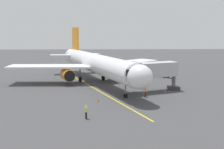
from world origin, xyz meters
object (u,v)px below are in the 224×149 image
Objects in this scene: airplane at (96,64)px; ground_crew_marshaller at (86,112)px; safety_cone_nose_left at (165,90)px; jet_bridge at (147,71)px; safety_cone_nose_right at (144,94)px; safety_cone_wing_port at (98,100)px; ground_crew_wing_walker at (145,92)px; belt_loader_near_nose at (164,74)px.

airplane is 22.69× the size of ground_crew_marshaller.
safety_cone_nose_left is (-12.28, 8.63, -3.73)m from airplane.
safety_cone_nose_left is (-3.23, 0.01, -3.49)m from jet_bridge.
airplane is at bearing -91.87° from ground_crew_marshaller.
ground_crew_marshaller is 3.11× the size of safety_cone_nose_right.
safety_cone_nose_right is (-8.91, -12.23, -0.61)m from ground_crew_marshaller.
ground_crew_marshaller is 3.11× the size of safety_cone_nose_left.
safety_cone_nose_left is at bearing -150.79° from safety_cone_wing_port.
safety_cone_wing_port is at bearing 18.85° from ground_crew_wing_walker.
belt_loader_near_nose is at bearing -112.61° from jet_bridge.
airplane is at bearing 24.61° from belt_loader_near_nose.
belt_loader_near_nose reaches higher than safety_cone_wing_port.
ground_crew_marshaller reaches higher than safety_cone_wing_port.
belt_loader_near_nose is (-15.61, -7.15, -3.29)m from airplane.
safety_cone_nose_right is 8.47m from safety_cone_wing_port.
ground_crew_wing_walker is 3.11× the size of safety_cone_wing_port.
safety_cone_wing_port is (7.57, 2.58, -0.61)m from ground_crew_wing_walker.
safety_cone_nose_left is at bearing 179.77° from jet_bridge.
ground_crew_marshaller is at bearing 61.90° from belt_loader_near_nose.
belt_loader_near_nose is (-16.38, -30.67, -0.17)m from ground_crew_marshaller.
ground_crew_marshaller reaches higher than safety_cone_nose_left.
safety_cone_nose_right is (4.14, 2.67, 0.00)m from safety_cone_nose_left.
jet_bridge is at bearing -0.23° from safety_cone_nose_left.
jet_bridge is 4.97m from ground_crew_wing_walker.
ground_crew_wing_walker is at bearing 77.47° from jet_bridge.
ground_crew_wing_walker is 0.37× the size of belt_loader_near_nose.
safety_cone_nose_left is 13.38m from safety_cone_wing_port.
ground_crew_marshaller is at bearing 80.72° from safety_cone_wing_port.
jet_bridge is 17.35m from belt_loader_near_nose.
safety_cone_wing_port is (7.54, 3.87, 0.00)m from safety_cone_nose_right.
ground_crew_marshaller is (0.77, 23.52, -3.12)m from airplane.
belt_loader_near_nose is 16.13m from safety_cone_nose_left.
airplane reaches higher than belt_loader_near_nose.
safety_cone_nose_right is at bearing 32.78° from safety_cone_nose_left.
airplane is 70.54× the size of safety_cone_nose_left.
jet_bridge is at bearing -142.23° from safety_cone_wing_port.
airplane is 14.41m from safety_cone_nose_right.
safety_cone_nose_left is at bearing -147.22° from safety_cone_nose_right.
safety_cone_nose_right is at bearing 67.95° from belt_loader_near_nose.
safety_cone_wing_port is at bearing 27.14° from safety_cone_nose_right.
ground_crew_wing_walker is 1.42m from safety_cone_nose_right.
jet_bridge reaches higher than safety_cone_nose_right.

